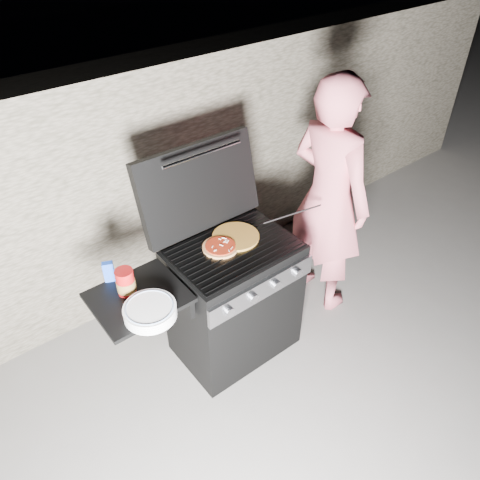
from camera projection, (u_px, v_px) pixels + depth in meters
ground at (235, 344)px, 3.47m from camera, size 50.00×50.00×0.00m
stone_wall at (150, 181)px, 3.57m from camera, size 8.00×0.35×1.80m
gas_grill at (204, 317)px, 3.07m from camera, size 1.34×0.79×0.91m
pizza_topped at (220, 246)px, 2.90m from camera, size 0.28×0.28×0.03m
pizza_plain at (236, 236)px, 2.99m from camera, size 0.35×0.35×0.02m
sauce_jar at (126, 282)px, 2.56m from camera, size 0.11×0.11×0.16m
blue_carton at (109, 272)px, 2.65m from camera, size 0.07×0.06×0.13m
plate_stack at (150, 311)px, 2.45m from camera, size 0.28×0.28×0.06m
person at (329, 199)px, 3.35m from camera, size 0.47×0.69×1.83m
tongs at (292, 215)px, 3.13m from camera, size 0.38×0.16×0.08m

